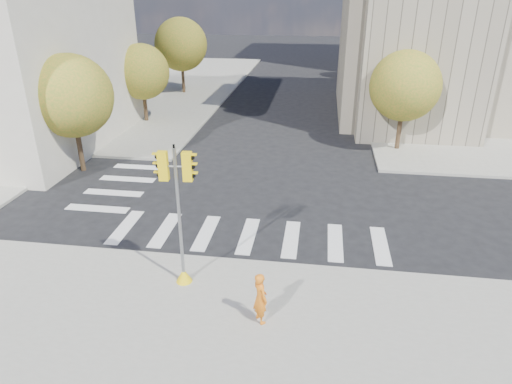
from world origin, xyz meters
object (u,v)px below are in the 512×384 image
lamp_near (405,66)px  lamp_far (382,42)px  planter_wall (8,161)px  photographer (260,298)px  traffic_signal (180,227)px

lamp_near → lamp_far: size_ratio=1.00×
lamp_near → lamp_far: same height
lamp_far → planter_wall: bearing=-133.4°
lamp_near → photographer: (-6.87, -21.32, -3.58)m
lamp_near → planter_wall: lamp_near is taller
lamp_near → traffic_signal: size_ratio=1.62×
photographer → lamp_far: bearing=-47.2°
lamp_near → planter_wall: bearing=-155.9°
photographer → planter_wall: bearing=19.2°
traffic_signal → planter_wall: bearing=140.3°
traffic_signal → photographer: bearing=-33.7°
traffic_signal → photographer: size_ratio=2.94×
lamp_near → lamp_far: bearing=90.0°
planter_wall → lamp_far: bearing=28.8°
lamp_far → photographer: bearing=-101.0°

